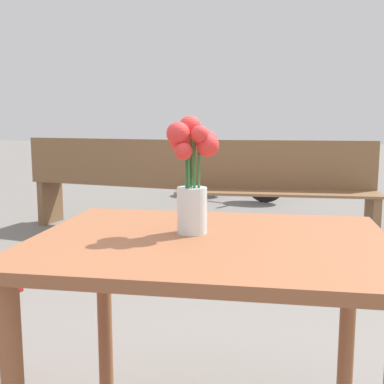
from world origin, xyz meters
TOP-DOWN VIEW (x-y plane):
  - table_front at (0.00, 0.00)m, footprint 0.97×0.77m
  - flower_vase at (-0.06, 0.05)m, footprint 0.14×0.13m
  - bench_near at (0.04, 2.73)m, footprint 1.64×0.49m
  - bench_far at (-1.47, 2.90)m, footprint 1.61×0.57m
  - bicycle at (-0.58, 4.93)m, footprint 1.33×0.74m

SIDE VIEW (x-z plane):
  - bicycle at x=-0.58m, z-range -0.03..0.67m
  - bench_far at x=-1.47m, z-range 0.03..0.88m
  - bench_near at x=0.04m, z-range 0.04..0.89m
  - table_front at x=0.00m, z-range 0.25..0.96m
  - flower_vase at x=-0.06m, z-range 0.72..1.03m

